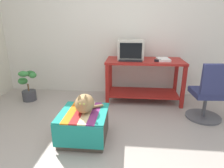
# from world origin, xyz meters

# --- Properties ---
(ground_plane) EXTENTS (14.00, 14.00, 0.00)m
(ground_plane) POSITION_xyz_m (0.00, 0.00, 0.00)
(ground_plane) COLOR #9E9389
(back_wall) EXTENTS (8.00, 0.10, 2.60)m
(back_wall) POSITION_xyz_m (0.00, 2.05, 1.30)
(back_wall) COLOR silver
(back_wall) RESTS_ON ground_plane
(desk) EXTENTS (1.36, 0.65, 0.78)m
(desk) POSITION_xyz_m (0.48, 1.60, 0.53)
(desk) COLOR maroon
(desk) RESTS_ON ground_plane
(tv_monitor) EXTENTS (0.45, 0.44, 0.33)m
(tv_monitor) POSITION_xyz_m (0.23, 1.68, 0.94)
(tv_monitor) COLOR #BCB7A8
(tv_monitor) RESTS_ON desk
(keyboard) EXTENTS (0.41, 0.17, 0.02)m
(keyboard) POSITION_xyz_m (0.23, 1.45, 0.79)
(keyboard) COLOR black
(keyboard) RESTS_ON desk
(book) EXTENTS (0.22, 0.31, 0.04)m
(book) POSITION_xyz_m (0.80, 1.55, 0.80)
(book) COLOR white
(book) RESTS_ON desk
(ottoman_with_blanket) EXTENTS (0.58, 0.62, 0.37)m
(ottoman_with_blanket) POSITION_xyz_m (-0.33, 0.27, 0.19)
(ottoman_with_blanket) COLOR #4C4238
(ottoman_with_blanket) RESTS_ON ground_plane
(cat) EXTENTS (0.34, 0.36, 0.27)m
(cat) POSITION_xyz_m (-0.31, 0.27, 0.48)
(cat) COLOR #9E7A4C
(cat) RESTS_ON ottoman_with_blanket
(potted_plant) EXTENTS (0.37, 0.31, 0.59)m
(potted_plant) POSITION_xyz_m (-1.66, 1.41, 0.26)
(potted_plant) COLOR #3D3D42
(potted_plant) RESTS_ON ground_plane
(office_chair) EXTENTS (0.52, 0.52, 0.89)m
(office_chair) POSITION_xyz_m (1.38, 0.93, 0.39)
(office_chair) COLOR #4C4C51
(office_chair) RESTS_ON ground_plane
(stapler) EXTENTS (0.12, 0.06, 0.04)m
(stapler) POSITION_xyz_m (0.69, 1.44, 0.80)
(stapler) COLOR black
(stapler) RESTS_ON desk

